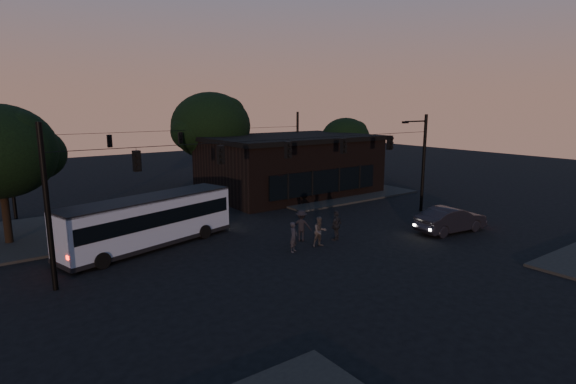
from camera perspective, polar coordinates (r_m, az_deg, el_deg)
ground at (r=24.99m, az=5.50°, el=-8.19°), size 120.00×120.00×0.00m
sidewalk_far_right at (r=42.82m, az=5.02°, el=0.02°), size 14.00×10.00×0.15m
sidewalk_far_left at (r=32.60m, az=-31.99°, el=-5.13°), size 14.00×10.00×0.15m
building at (r=42.05m, az=0.22°, el=3.50°), size 15.40×10.41×5.40m
tree_behind at (r=44.26m, az=-9.78°, el=8.24°), size 7.60×7.60×9.43m
tree_right at (r=49.18m, az=7.31°, el=6.75°), size 5.20×5.20×6.86m
signal_rig_near at (r=26.97m, az=0.00°, el=3.02°), size 26.24×0.30×7.50m
signal_rig_far at (r=40.92m, az=-13.45°, el=5.10°), size 26.24×0.30×7.50m
bus at (r=27.31m, az=-17.23°, el=-3.32°), size 10.83×5.11×2.97m
car at (r=31.24m, az=19.98°, el=-3.31°), size 5.23×2.38×1.66m
pedestrian_a at (r=25.44m, az=0.71°, el=-5.73°), size 0.76×0.69×1.74m
pedestrian_b at (r=26.47m, az=4.06°, el=-5.03°), size 0.98×0.82×1.79m
pedestrian_c at (r=27.72m, az=6.16°, el=-4.24°), size 1.19×0.80×1.88m
pedestrian_d at (r=27.48m, az=1.71°, el=-4.26°), size 1.39×1.38×1.93m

